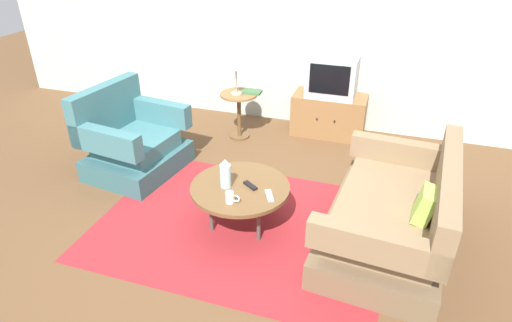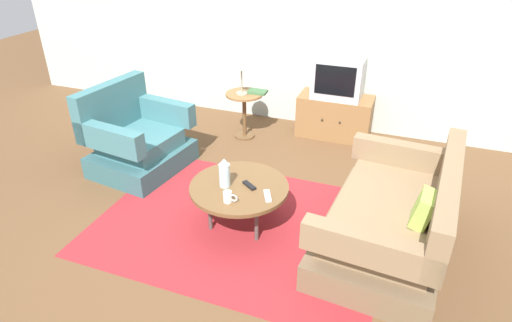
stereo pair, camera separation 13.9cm
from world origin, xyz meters
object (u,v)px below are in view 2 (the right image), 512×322
Objects in this scene: couch at (392,221)px; tv_remote_dark at (249,185)px; table_lamp at (241,63)px; mug at (228,197)px; armchair at (136,141)px; tv_remote_silver at (267,196)px; vase at (224,173)px; tv_stand at (335,116)px; coffee_table at (239,188)px; book at (257,92)px; side_table at (244,106)px; television at (338,78)px.

tv_remote_dark is at bearing 100.63° from couch.
table_lamp reaches higher than mug.
couch is 3.47× the size of table_lamp.
tv_remote_dark is at bearing 77.75° from armchair.
tv_remote_dark is 0.23m from tv_remote_silver.
table_lamp reaches higher than vase.
armchair reaches higher than tv_remote_silver.
tv_stand is 2.20m from tv_remote_dark.
armchair is 8.85× the size of mug.
couch is 1.84× the size of tv_stand.
coffee_table is 1.89m from book.
television is at bearing 22.38° from side_table.
couch is at bearing 88.68° from armchair.
tv_stand reaches higher than coffee_table.
tv_remote_dark is 1.89m from book.
tv_remote_dark is (-0.33, -2.16, 0.17)m from tv_stand.
book is (-1.81, 1.66, 0.32)m from couch.
vase is 0.25m from tv_remote_dark.
tv_remote_dark is at bearing -98.69° from tv_stand.
table_lamp is at bearing -121.63° from side_table.
tv_stand is at bearing 76.52° from vase.
table_lamp is 1.93m from tv_remote_dark.
armchair reaches higher than side_table.
couch is at bearing -103.86° from tv_remote_silver.
table_lamp is 1.79× the size of vase.
tv_stand is 3.88× the size of book.
vase reaches higher than mug.
coffee_table is 0.30m from tv_remote_silver.
television is (-0.00, -0.01, 0.51)m from tv_stand.
tv_remote_dark is (1.57, -0.57, 0.11)m from armchair.
television reaches higher than tv_remote_silver.
armchair is 2.23× the size of table_lamp.
side_table is (-0.65, 1.74, 0.03)m from coffee_table.
coffee_table is at bearing -76.40° from book.
book is (0.15, 0.07, 0.18)m from side_table.
armchair is 0.64× the size of couch.
coffee_table is 1.49× the size of side_table.
armchair is 1.42m from side_table.
table_lamp is at bearing -156.65° from television.
couch reaches higher than tv_remote_silver.
book is at bearing 101.67° from vase.
book is at bearing -36.60° from tv_remote_dark.
mug is at bearing -77.99° from book.
side_table is 0.56m from table_lamp.
armchair reaches higher than tv_stand.
couch is 6.21× the size of vase.
television is 3.89× the size of tv_remote_dark.
couch is 2.87× the size of side_table.
table_lamp is at bearing -156.19° from tv_stand.
table_lamp is at bearing 56.52° from couch.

